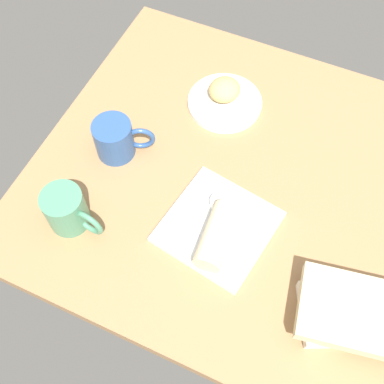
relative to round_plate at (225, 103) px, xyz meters
The scene contains 9 objects.
dining_table 26.55cm from the round_plate, 47.20° to the right, with size 110.00×90.00×4.00cm, color #9E754C.
round_plate is the anchor object (origin of this frame).
scone_pastry 3.73cm from the round_plate, 121.18° to the left, with size 8.43×7.90×5.43cm, color tan.
square_plate 36.45cm from the round_plate, 70.08° to the right, with size 22.73×22.73×1.60cm, color white.
sauce_cup 31.41cm from the round_plate, 69.74° to the right, with size 4.79×4.79×2.33cm.
breakfast_wrap 40.74cm from the round_plate, 70.28° to the right, with size 6.21×6.21×14.79cm, color beige.
book_stack 61.01cm from the round_plate, 43.76° to the right, with size 22.72×19.83×6.63cm.
coffee_mug 31.23cm from the round_plate, 126.79° to the right, with size 13.98×9.67×9.97cm.
second_mug 50.12cm from the round_plate, 112.12° to the right, with size 14.74×9.27×10.49cm.
Camera 1 is at (8.32, -59.81, 102.35)cm, focal length 44.65 mm.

